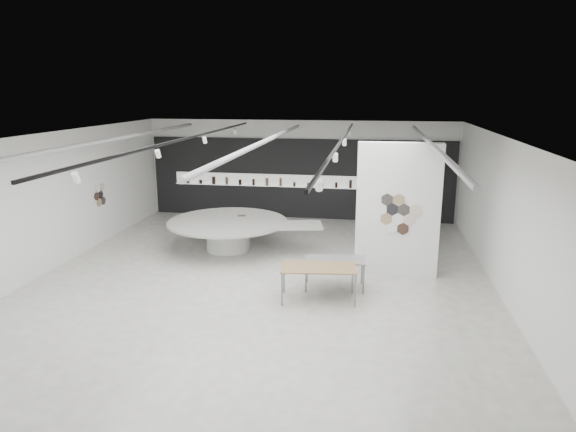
% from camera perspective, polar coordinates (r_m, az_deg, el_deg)
% --- Properties ---
extents(room, '(12.02, 14.02, 3.82)m').
position_cam_1_polar(room, '(13.26, -3.37, 1.41)').
color(room, beige).
rests_on(room, ground).
extents(back_wall_display, '(11.80, 0.27, 3.10)m').
position_cam_1_polar(back_wall_display, '(20.05, 1.06, 4.14)').
color(back_wall_display, black).
rests_on(back_wall_display, ground).
extents(partition_column, '(2.20, 0.38, 3.60)m').
position_cam_1_polar(partition_column, '(13.99, 12.09, 0.64)').
color(partition_column, white).
rests_on(partition_column, ground).
extents(display_island, '(5.27, 4.42, 0.96)m').
position_cam_1_polar(display_island, '(16.20, -6.43, -1.65)').
color(display_island, white).
rests_on(display_island, ground).
extents(sample_table_wood, '(1.88, 1.09, 0.84)m').
position_cam_1_polar(sample_table_wood, '(12.28, 3.42, -5.92)').
color(sample_table_wood, olive).
rests_on(sample_table_wood, ground).
extents(sample_table_stone, '(1.56, 0.88, 0.78)m').
position_cam_1_polar(sample_table_stone, '(13.05, 5.22, -5.05)').
color(sample_table_stone, slate).
rests_on(sample_table_stone, ground).
extents(kitchen_counter, '(1.84, 0.78, 1.42)m').
position_cam_1_polar(kitchen_counter, '(19.64, 10.73, 0.63)').
color(kitchen_counter, white).
rests_on(kitchen_counter, ground).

